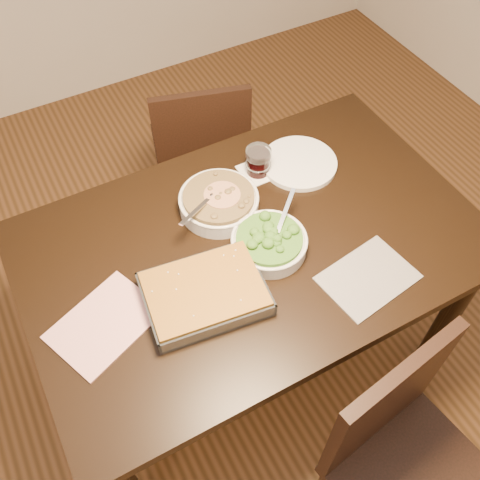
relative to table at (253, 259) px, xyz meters
The scene contains 12 objects.
ground 0.65m from the table, ahead, with size 4.00×4.00×0.00m, color #422913.
table is the anchor object (origin of this frame).
magazine_a 0.51m from the table, behind, with size 0.28×0.21×0.01m, color #B63445.
magazine_b 0.37m from the table, 50.78° to the right, with size 0.27×0.19×0.00m, color #222128.
coaster 0.31m from the table, 57.79° to the left, with size 0.12×0.12×0.00m, color white.
stew_bowl 0.21m from the table, 101.29° to the left, with size 0.26×0.26×0.10m.
broccoli_bowl 0.14m from the table, 61.67° to the right, with size 0.23×0.23×0.09m.
baking_dish 0.28m from the table, 152.15° to the right, with size 0.36×0.29×0.06m.
wine_tumbler 0.33m from the table, 57.79° to the left, with size 0.09×0.09×0.10m.
dinner_plate 0.38m from the table, 35.45° to the left, with size 0.26×0.26×0.02m, color white.
chair_near 0.72m from the table, 81.49° to the right, with size 0.47×0.47×0.88m.
chair_far 0.78m from the table, 77.88° to the left, with size 0.48×0.48×0.83m.
Camera 1 is at (-0.51, -0.86, 2.05)m, focal length 40.00 mm.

